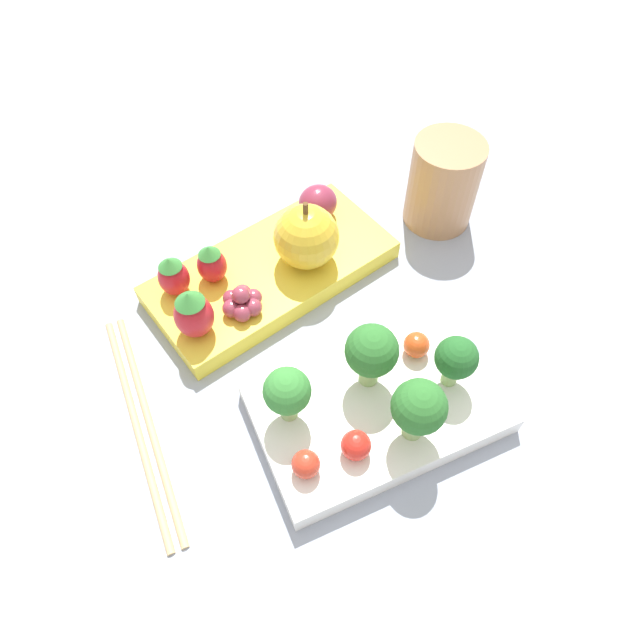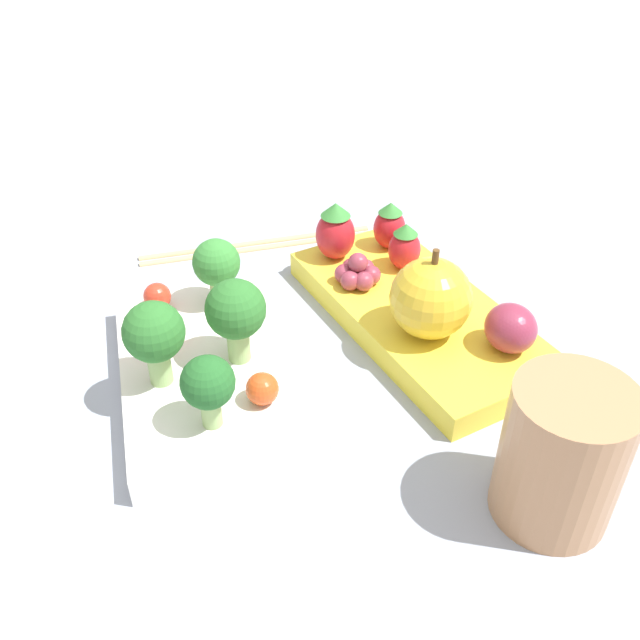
# 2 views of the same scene
# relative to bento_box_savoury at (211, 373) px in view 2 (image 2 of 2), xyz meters

# --- Properties ---
(ground_plane) EXTENTS (4.00, 4.00, 0.00)m
(ground_plane) POSITION_rel_bento_box_savoury_xyz_m (-0.01, -0.09, -0.01)
(ground_plane) COLOR #939EB2
(bento_box_savoury) EXTENTS (0.20, 0.15, 0.02)m
(bento_box_savoury) POSITION_rel_bento_box_savoury_xyz_m (0.00, 0.00, 0.00)
(bento_box_savoury) COLOR white
(bento_box_savoury) RESTS_ON ground_plane
(bento_box_fruit) EXTENTS (0.23, 0.12, 0.02)m
(bento_box_fruit) POSITION_rel_bento_box_savoury_xyz_m (-0.00, -0.16, -0.00)
(bento_box_fruit) COLOR yellow
(bento_box_fruit) RESTS_ON ground_plane
(broccoli_floret_0) EXTENTS (0.03, 0.03, 0.05)m
(broccoli_floret_0) POSITION_rel_bento_box_savoury_xyz_m (0.06, -0.03, 0.04)
(broccoli_floret_0) COLOR #93B770
(broccoli_floret_0) RESTS_ON bento_box_savoury
(broccoli_floret_1) EXTENTS (0.03, 0.03, 0.05)m
(broccoli_floret_1) POSITION_rel_bento_box_savoury_xyz_m (-0.06, 0.02, 0.04)
(broccoli_floret_1) COLOR #93B770
(broccoli_floret_1) RESTS_ON bento_box_savoury
(broccoli_floret_2) EXTENTS (0.04, 0.04, 0.06)m
(broccoli_floret_2) POSITION_rel_bento_box_savoury_xyz_m (-0.01, -0.02, 0.05)
(broccoli_floret_2) COLOR #93B770
(broccoli_floret_2) RESTS_ON bento_box_savoury
(broccoli_floret_3) EXTENTS (0.04, 0.04, 0.06)m
(broccoli_floret_3) POSITION_rel_bento_box_savoury_xyz_m (-0.01, 0.03, 0.05)
(broccoli_floret_3) COLOR #93B770
(broccoli_floret_3) RESTS_ON bento_box_savoury
(cherry_tomato_0) EXTENTS (0.02, 0.02, 0.02)m
(cherry_tomato_0) POSITION_rel_bento_box_savoury_xyz_m (-0.05, -0.02, 0.02)
(cherry_tomato_0) COLOR #DB4C1E
(cherry_tomato_0) RESTS_ON bento_box_savoury
(cherry_tomato_1) EXTENTS (0.02, 0.02, 0.02)m
(cherry_tomato_1) POSITION_rel_bento_box_savoury_xyz_m (0.08, 0.02, 0.02)
(cherry_tomato_1) COLOR red
(cherry_tomato_1) RESTS_ON bento_box_savoury
(cherry_tomato_2) EXTENTS (0.02, 0.02, 0.02)m
(cherry_tomato_2) POSITION_rel_bento_box_savoury_xyz_m (0.04, 0.02, 0.02)
(cherry_tomato_2) COLOR red
(cherry_tomato_2) RESTS_ON bento_box_savoury
(apple) EXTENTS (0.06, 0.06, 0.07)m
(apple) POSITION_rel_bento_box_savoury_xyz_m (-0.03, -0.15, 0.04)
(apple) COLOR gold
(apple) RESTS_ON bento_box_fruit
(strawberry_0) EXTENTS (0.03, 0.03, 0.04)m
(strawberry_0) POSITION_rel_bento_box_savoury_xyz_m (0.05, -0.18, 0.03)
(strawberry_0) COLOR red
(strawberry_0) RESTS_ON bento_box_fruit
(strawberry_1) EXTENTS (0.03, 0.03, 0.05)m
(strawberry_1) POSITION_rel_bento_box_savoury_xyz_m (0.09, -0.14, 0.03)
(strawberry_1) COLOR red
(strawberry_1) RESTS_ON bento_box_fruit
(strawberry_2) EXTENTS (0.03, 0.03, 0.04)m
(strawberry_2) POSITION_rel_bento_box_savoury_xyz_m (0.08, -0.18, 0.03)
(strawberry_2) COLOR red
(strawberry_2) RESTS_ON bento_box_fruit
(plum) EXTENTS (0.04, 0.03, 0.03)m
(plum) POSITION_rel_bento_box_savoury_xyz_m (-0.07, -0.19, 0.03)
(plum) COLOR #892D47
(plum) RESTS_ON bento_box_fruit
(grape_cluster) EXTENTS (0.04, 0.03, 0.03)m
(grape_cluster) POSITION_rel_bento_box_savoury_xyz_m (0.04, -0.13, 0.02)
(grape_cluster) COLOR #93384C
(grape_cluster) RESTS_ON bento_box_fruit
(drinking_cup) EXTENTS (0.07, 0.07, 0.09)m
(drinking_cup) POSITION_rel_bento_box_savoury_xyz_m (-0.18, -0.14, 0.03)
(drinking_cup) COLOR tan
(drinking_cup) RESTS_ON ground_plane
(chopsticks_pair) EXTENTS (0.05, 0.21, 0.01)m
(chopsticks_pair) POSITION_rel_bento_box_savoury_xyz_m (0.16, -0.09, -0.01)
(chopsticks_pair) COLOR tan
(chopsticks_pair) RESTS_ON ground_plane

